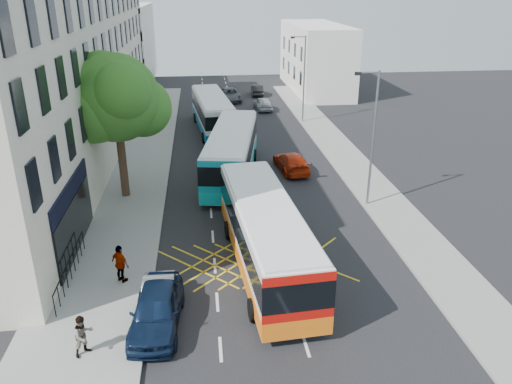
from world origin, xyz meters
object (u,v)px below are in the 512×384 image
object	(u,v)px
street_tree	(115,99)
pedestrian_far	(120,264)
red_hatchback	(291,162)
distant_car_grey	(230,95)
pedestrian_near	(83,335)
lamp_near	(372,133)
distant_car_dark	(257,90)
parked_car_blue	(157,309)
bus_far	(213,112)
parked_car_silver	(158,300)
bus_near	(266,234)
distant_car_silver	(263,103)
lamp_far	(303,75)
bus_mid	(232,153)

from	to	relation	value
street_tree	pedestrian_far	world-z (taller)	street_tree
red_hatchback	distant_car_grey	distance (m)	24.05
red_hatchback	pedestrian_near	size ratio (longest dim) A/B	2.89
street_tree	lamp_near	size ratio (longest dim) A/B	1.10
distant_car_dark	parked_car_blue	bearing A→B (deg)	81.34
bus_far	parked_car_silver	world-z (taller)	bus_far
bus_near	distant_car_silver	world-z (taller)	bus_near
distant_car_silver	distant_car_dark	xyz separation A→B (m)	(0.24, 7.63, -0.05)
bus_far	red_hatchback	world-z (taller)	bus_far
lamp_far	pedestrian_far	distance (m)	30.55
bus_near	parked_car_silver	distance (m)	5.83
red_hatchback	distant_car_dark	distance (m)	26.65
distant_car_dark	pedestrian_far	bearing A→B (deg)	78.04
lamp_far	bus_near	bearing A→B (deg)	-104.84
bus_far	parked_car_silver	size ratio (longest dim) A/B	3.11
distant_car_grey	street_tree	bearing A→B (deg)	-110.36
street_tree	pedestrian_far	distance (m)	11.43
lamp_near	bus_near	xyz separation A→B (m)	(-6.99, -6.38, -2.87)
pedestrian_far	distant_car_grey	bearing A→B (deg)	-59.29
parked_car_blue	distant_car_silver	distance (m)	37.03
distant_car_silver	pedestrian_far	distance (m)	34.43
street_tree	lamp_near	bearing A→B (deg)	-11.40
lamp_near	distant_car_silver	bearing A→B (deg)	96.90
bus_mid	red_hatchback	bearing A→B (deg)	19.25
bus_far	pedestrian_far	xyz separation A→B (m)	(-4.90, -25.18, -0.65)
bus_near	bus_mid	world-z (taller)	bus_mid
parked_car_silver	lamp_near	bearing A→B (deg)	36.86
street_tree	distant_car_silver	xyz separation A→B (m)	(11.60, 22.70, -5.61)
parked_car_blue	bus_mid	bearing A→B (deg)	80.08
lamp_near	bus_far	xyz separation A→B (m)	(-8.70, 18.05, -2.92)
bus_near	pedestrian_near	size ratio (longest dim) A/B	7.48
bus_far	distant_car_dark	size ratio (longest dim) A/B	3.05
bus_mid	pedestrian_near	xyz separation A→B (m)	(-6.51, -17.75, -0.82)
bus_mid	red_hatchback	world-z (taller)	bus_mid
parked_car_blue	pedestrian_far	distance (m)	3.69
distant_car_grey	distant_car_dark	distance (m)	4.46
bus_near	bus_far	bearing A→B (deg)	89.55
parked_car_silver	red_hatchback	xyz separation A→B (m)	(8.39, 16.13, 0.05)
bus_mid	distant_car_grey	distance (m)	24.67
street_tree	red_hatchback	distance (m)	13.15
distant_car_dark	street_tree	bearing A→B (deg)	71.57
bus_far	distant_car_grey	size ratio (longest dim) A/B	2.32
red_hatchback	distant_car_silver	world-z (taller)	distant_car_silver
street_tree	red_hatchback	bearing A→B (deg)	18.04
lamp_near	lamp_far	distance (m)	20.00
lamp_near	bus_near	size ratio (longest dim) A/B	0.67
lamp_near	parked_car_blue	distance (m)	16.14
parked_car_silver	distant_car_grey	world-z (taller)	distant_car_grey
pedestrian_far	red_hatchback	bearing A→B (deg)	-84.89
bus_mid	distant_car_grey	xyz separation A→B (m)	(1.39, 24.60, -1.07)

